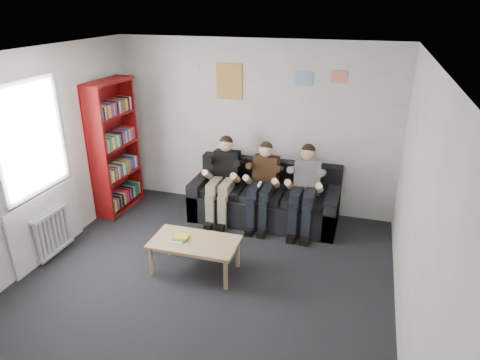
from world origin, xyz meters
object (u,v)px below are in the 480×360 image
(sofa, at_px, (265,200))
(person_middle, at_px, (263,185))
(person_right, at_px, (304,190))
(coffee_table, at_px, (195,245))
(bookshelf, at_px, (115,147))
(person_left, at_px, (223,180))

(sofa, relative_size, person_middle, 1.76)
(person_right, bearing_deg, sofa, 153.82)
(coffee_table, relative_size, person_middle, 0.85)
(sofa, bearing_deg, person_right, -17.75)
(bookshelf, distance_m, person_left, 1.80)
(person_left, relative_size, person_right, 1.01)
(bookshelf, bearing_deg, person_middle, 7.64)
(sofa, distance_m, coffee_table, 1.74)
(sofa, distance_m, bookshelf, 2.51)
(bookshelf, relative_size, person_left, 1.61)
(person_middle, distance_m, person_right, 0.63)
(sofa, bearing_deg, person_left, -162.20)
(bookshelf, xyz_separation_m, person_left, (1.75, 0.14, -0.40))
(person_left, xyz_separation_m, person_right, (1.26, 0.00, -0.00))
(person_left, height_order, person_right, person_left)
(person_left, height_order, person_middle, person_left)
(bookshelf, height_order, person_left, bookshelf)
(coffee_table, relative_size, person_left, 0.83)
(coffee_table, height_order, person_right, person_right)
(bookshelf, bearing_deg, person_left, 8.77)
(sofa, xyz_separation_m, person_left, (-0.63, -0.20, 0.35))
(person_left, bearing_deg, person_right, -4.26)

